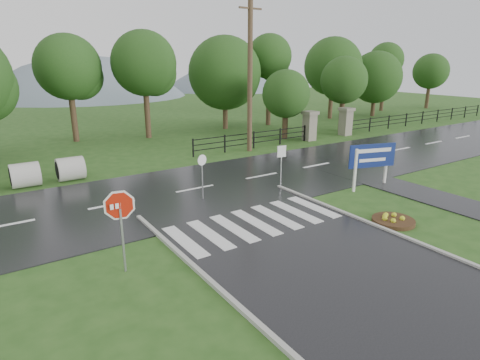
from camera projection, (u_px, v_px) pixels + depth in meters
ground at (358, 281)px, 11.37m from camera, size 120.00×120.00×0.00m
main_road at (195, 190)px, 19.34m from camera, size 90.00×8.00×0.04m
walkway at (413, 191)px, 19.05m from camera, size 2.20×11.00×0.04m
crosswalk at (255, 222)px, 15.33m from camera, size 6.50×2.80×0.02m
pillar_west at (310, 125)px, 30.66m from camera, size 1.00×1.00×2.24m
pillar_east at (346, 121)px, 32.78m from camera, size 1.00×1.00×2.24m
fence_west at (254, 138)px, 28.01m from camera, size 9.58×0.08×1.20m
fence_east at (423, 116)px, 38.60m from camera, size 20.58×0.08×1.20m
hills at (69, 188)px, 69.54m from camera, size 102.00×48.00×48.00m
treeline at (123, 140)px, 31.03m from camera, size 83.20×5.20×10.00m
stop_sign at (120, 213)px, 11.37m from camera, size 1.17×0.26×2.68m
estate_billboard at (372, 158)px, 19.21m from camera, size 2.40×0.78×2.17m
flower_bed at (393, 220)px, 15.38m from camera, size 1.60×1.60×0.32m
reg_sign_small at (281, 158)px, 19.35m from camera, size 0.45×0.11×2.06m
reg_sign_round at (202, 171)px, 17.56m from camera, size 0.48×0.12×2.07m
utility_pole_east at (250, 76)px, 26.00m from camera, size 1.75×0.33×9.81m
entrance_tree_left at (286, 94)px, 30.56m from camera, size 3.66×3.66×5.31m
entrance_tree_right at (344, 80)px, 33.65m from camera, size 3.92×3.92×6.29m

